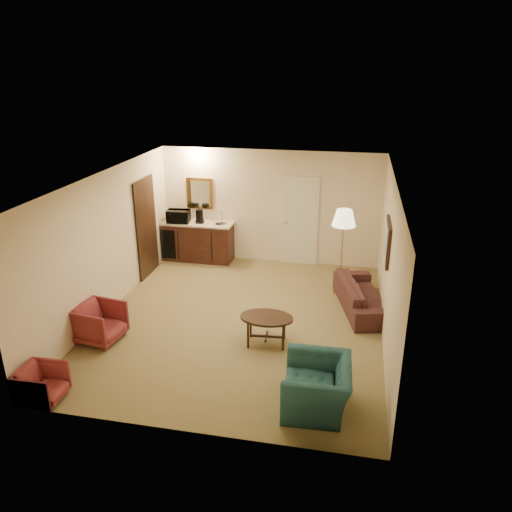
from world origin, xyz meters
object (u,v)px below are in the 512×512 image
(teal_armchair, at_px, (317,379))
(microwave, at_px, (178,215))
(floor_lamp, at_px, (342,252))
(waste_bin, at_px, (225,257))
(sofa, at_px, (363,291))
(coffee_table, at_px, (267,330))
(wetbar_cabinet, at_px, (198,241))
(rose_chair_far, at_px, (41,383))
(coffee_maker, at_px, (200,216))
(rose_chair_near, at_px, (99,321))

(teal_armchair, distance_m, microwave, 6.08)
(teal_armchair, relative_size, floor_lamp, 0.58)
(floor_lamp, height_order, waste_bin, floor_lamp)
(sofa, xyz_separation_m, coffee_table, (-1.55, -1.60, -0.12))
(waste_bin, bearing_deg, sofa, -28.78)
(floor_lamp, distance_m, waste_bin, 3.00)
(wetbar_cabinet, bearing_deg, rose_chair_far, -95.18)
(wetbar_cabinet, xyz_separation_m, floor_lamp, (3.35, -1.18, 0.42))
(teal_armchair, height_order, floor_lamp, floor_lamp)
(rose_chair_far, relative_size, coffee_maker, 1.82)
(wetbar_cabinet, distance_m, coffee_maker, 0.62)
(teal_armchair, relative_size, waste_bin, 3.82)
(coffee_table, xyz_separation_m, floor_lamp, (1.10, 2.24, 0.63))
(teal_armchair, height_order, waste_bin, teal_armchair)
(coffee_table, height_order, floor_lamp, floor_lamp)
(waste_bin, bearing_deg, coffee_maker, 173.67)
(coffee_table, relative_size, floor_lamp, 0.50)
(rose_chair_near, height_order, coffee_table, rose_chair_near)
(coffee_table, bearing_deg, teal_armchair, -57.16)
(wetbar_cabinet, bearing_deg, microwave, -171.03)
(coffee_table, bearing_deg, coffee_maker, 122.80)
(rose_chair_near, bearing_deg, waste_bin, -8.68)
(rose_chair_far, height_order, waste_bin, rose_chair_far)
(rose_chair_far, relative_size, floor_lamp, 0.33)
(wetbar_cabinet, xyz_separation_m, rose_chair_near, (-0.50, -3.86, -0.10))
(wetbar_cabinet, relative_size, teal_armchair, 1.61)
(wetbar_cabinet, distance_m, waste_bin, 0.73)
(waste_bin, bearing_deg, microwave, 179.00)
(floor_lamp, relative_size, waste_bin, 6.58)
(waste_bin, bearing_deg, wetbar_cabinet, 172.28)
(sofa, height_order, floor_lamp, floor_lamp)
(wetbar_cabinet, relative_size, waste_bin, 6.15)
(floor_lamp, distance_m, microwave, 3.95)
(microwave, bearing_deg, rose_chair_near, -96.90)
(waste_bin, relative_size, microwave, 0.52)
(waste_bin, xyz_separation_m, microwave, (-1.09, 0.02, 0.96))
(microwave, bearing_deg, sofa, -28.39)
(waste_bin, bearing_deg, rose_chair_far, -101.95)
(teal_armchair, xyz_separation_m, coffee_maker, (-3.14, 4.88, 0.63))
(floor_lamp, relative_size, coffee_maker, 5.49)
(rose_chair_far, height_order, coffee_table, rose_chair_far)
(floor_lamp, bearing_deg, rose_chair_far, -131.56)
(coffee_table, relative_size, waste_bin, 3.29)
(teal_armchair, distance_m, floor_lamp, 3.75)
(microwave, bearing_deg, coffee_maker, -0.64)
(floor_lamp, xyz_separation_m, microwave, (-3.79, 1.11, 0.22))
(rose_chair_far, xyz_separation_m, coffee_maker, (0.56, 5.50, 0.79))
(sofa, relative_size, rose_chair_near, 2.64)
(sofa, distance_m, microwave, 4.64)
(wetbar_cabinet, bearing_deg, waste_bin, -7.72)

